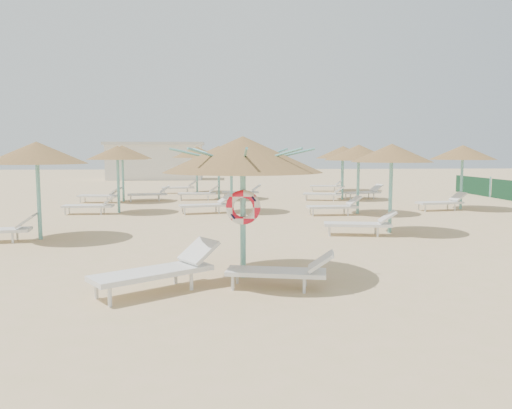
{
  "coord_description": "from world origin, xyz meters",
  "views": [
    {
      "loc": [
        -0.4,
        -9.48,
        2.41
      ],
      "look_at": [
        0.36,
        1.01,
        1.3
      ],
      "focal_mm": 35.0,
      "sensor_mm": 36.0,
      "label": 1
    }
  ],
  "objects": [
    {
      "name": "service_hut",
      "position": [
        -6.0,
        35.0,
        1.64
      ],
      "size": [
        8.4,
        4.4,
        3.25
      ],
      "color": "silver",
      "rests_on": "ground"
    },
    {
      "name": "ground",
      "position": [
        0.0,
        0.0,
        0.0
      ],
      "size": [
        120.0,
        120.0,
        0.0
      ],
      "primitive_type": "plane",
      "color": "tan",
      "rests_on": "ground"
    },
    {
      "name": "lounger_main_a",
      "position": [
        -1.44,
        -0.92,
        0.39
      ],
      "size": [
        2.23,
        1.84,
        0.82
      ],
      "rotation": [
        0.0,
        0.0,
        0.61
      ],
      "color": "silver",
      "rests_on": "ground"
    },
    {
      "name": "lounger_main_b",
      "position": [
        0.71,
        -0.92,
        0.33
      ],
      "size": [
        1.96,
        0.94,
        0.69
      ],
      "rotation": [
        0.0,
        0.0,
        -0.21
      ],
      "color": "silver",
      "rests_on": "ground"
    },
    {
      "name": "palapa_field",
      "position": [
        1.92,
        12.8,
        2.31
      ],
      "size": [
        19.39,
        19.24,
        2.73
      ],
      "color": "#69B7B0",
      "rests_on": "ground"
    },
    {
      "name": "main_palapa",
      "position": [
        0.04,
        -0.03,
        2.35
      ],
      "size": [
        3.02,
        3.02,
        2.71
      ],
      "color": "#69B7B0",
      "rests_on": "ground"
    }
  ]
}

